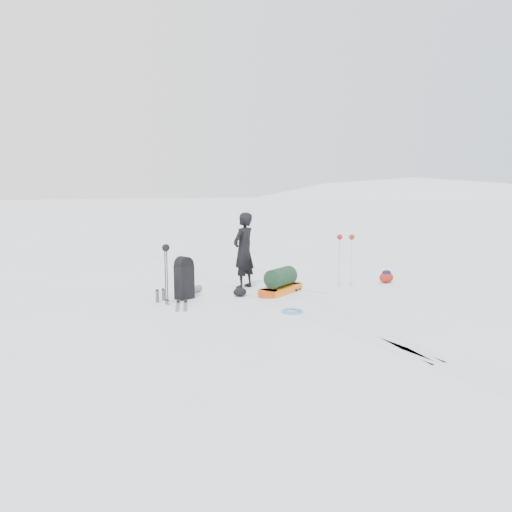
% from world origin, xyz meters
% --- Properties ---
extents(ground, '(200.00, 200.00, 0.00)m').
position_xyz_m(ground, '(0.00, 0.00, 0.00)').
color(ground, white).
rests_on(ground, ground).
extents(snow_hill_backdrop, '(359.50, 192.00, 162.45)m').
position_xyz_m(snow_hill_backdrop, '(62.69, 84.02, -69.02)').
color(snow_hill_backdrop, white).
rests_on(snow_hill_backdrop, ground).
extents(ski_tracks, '(3.38, 17.97, 0.01)m').
position_xyz_m(ski_tracks, '(0.61, 0.88, 0.00)').
color(ski_tracks, silver).
rests_on(ski_tracks, ground).
extents(skier, '(0.84, 0.75, 1.93)m').
position_xyz_m(skier, '(0.13, 1.37, 0.96)').
color(skier, black).
rests_on(skier, ground).
extents(pulk_sled, '(1.62, 1.20, 0.61)m').
position_xyz_m(pulk_sled, '(0.69, 0.43, 0.24)').
color(pulk_sled, orange).
rests_on(pulk_sled, ground).
extents(expedition_rucksack, '(0.88, 0.92, 0.99)m').
position_xyz_m(expedition_rucksack, '(-1.58, 0.88, 0.46)').
color(expedition_rucksack, black).
rests_on(expedition_rucksack, ground).
extents(ski_poles_black, '(0.16, 0.20, 1.34)m').
position_xyz_m(ski_poles_black, '(-2.15, 0.44, 1.10)').
color(ski_poles_black, black).
rests_on(ski_poles_black, ground).
extents(ski_poles_silver, '(0.40, 0.28, 1.37)m').
position_xyz_m(ski_poles_silver, '(2.45, 0.24, 1.15)').
color(ski_poles_silver, '#B7B9BF').
rests_on(ski_poles_silver, ground).
extents(touring_skis_grey, '(0.76, 1.63, 0.06)m').
position_xyz_m(touring_skis_grey, '(-1.80, 0.49, 0.01)').
color(touring_skis_grey, gray).
rests_on(touring_skis_grey, ground).
extents(touring_skis_white, '(1.24, 1.54, 0.06)m').
position_xyz_m(touring_skis_white, '(1.12, 0.45, 0.01)').
color(touring_skis_white, white).
rests_on(touring_skis_white, ground).
extents(rope_coil, '(0.56, 0.56, 0.05)m').
position_xyz_m(rope_coil, '(-0.02, -1.34, 0.03)').
color(rope_coil, '#5091C3').
rests_on(rope_coil, ground).
extents(small_daypack, '(0.50, 0.46, 0.35)m').
position_xyz_m(small_daypack, '(3.85, 0.29, 0.17)').
color(small_daypack, maroon).
rests_on(small_daypack, ground).
extents(thermos_pair, '(0.26, 0.22, 0.30)m').
position_xyz_m(thermos_pair, '(-2.20, 0.81, 0.14)').
color(thermos_pair, '#55585C').
rests_on(thermos_pair, ground).
extents(stuff_sack, '(0.39, 0.33, 0.20)m').
position_xyz_m(stuff_sack, '(-0.37, 0.51, 0.10)').
color(stuff_sack, black).
rests_on(stuff_sack, ground).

